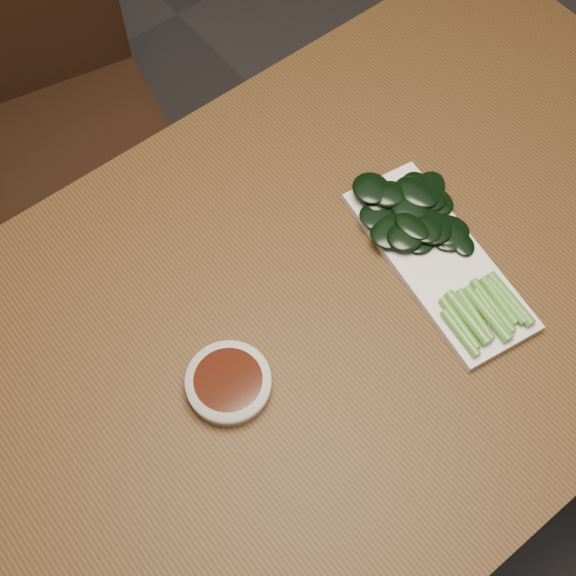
{
  "coord_description": "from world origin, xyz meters",
  "views": [
    {
      "loc": [
        -0.37,
        -0.37,
        1.74
      ],
      "look_at": [
        -0.03,
        0.05,
        0.76
      ],
      "focal_mm": 50.0,
      "sensor_mm": 36.0,
      "label": 1
    }
  ],
  "objects_px": {
    "serving_plate": "(438,260)",
    "gai_lan": "(429,233)",
    "table": "(326,324)",
    "sauce_bowl": "(229,383)",
    "chair_far": "(53,109)"
  },
  "relations": [
    {
      "from": "table",
      "to": "sauce_bowl",
      "type": "height_order",
      "value": "sauce_bowl"
    },
    {
      "from": "table",
      "to": "serving_plate",
      "type": "xyz_separation_m",
      "value": [
        0.16,
        -0.05,
        0.08
      ]
    },
    {
      "from": "table",
      "to": "sauce_bowl",
      "type": "relative_size",
      "value": 12.46
    },
    {
      "from": "table",
      "to": "sauce_bowl",
      "type": "xyz_separation_m",
      "value": [
        -0.19,
        -0.02,
        0.09
      ]
    },
    {
      "from": "gai_lan",
      "to": "sauce_bowl",
      "type": "bearing_deg",
      "value": -179.54
    },
    {
      "from": "serving_plate",
      "to": "gai_lan",
      "type": "relative_size",
      "value": 1.02
    },
    {
      "from": "chair_far",
      "to": "gai_lan",
      "type": "relative_size",
      "value": 2.68
    },
    {
      "from": "sauce_bowl",
      "to": "chair_far",
      "type": "bearing_deg",
      "value": 81.06
    },
    {
      "from": "chair_far",
      "to": "gai_lan",
      "type": "xyz_separation_m",
      "value": [
        0.23,
        -0.8,
        0.29
      ]
    },
    {
      "from": "table",
      "to": "chair_far",
      "type": "distance_m",
      "value": 0.81
    },
    {
      "from": "table",
      "to": "serving_plate",
      "type": "bearing_deg",
      "value": -16.9
    },
    {
      "from": "table",
      "to": "chair_far",
      "type": "xyz_separation_m",
      "value": [
        -0.06,
        0.79,
        -0.19
      ]
    },
    {
      "from": "chair_far",
      "to": "gai_lan",
      "type": "distance_m",
      "value": 0.88
    },
    {
      "from": "sauce_bowl",
      "to": "gai_lan",
      "type": "distance_m",
      "value": 0.36
    },
    {
      "from": "sauce_bowl",
      "to": "gai_lan",
      "type": "height_order",
      "value": "gai_lan"
    }
  ]
}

